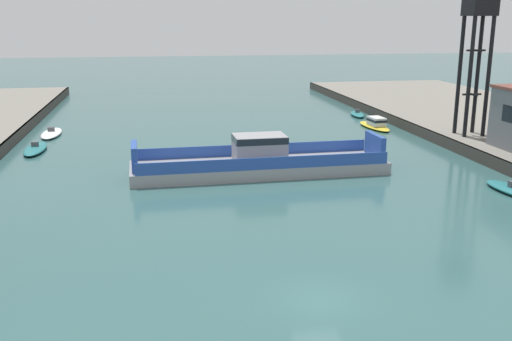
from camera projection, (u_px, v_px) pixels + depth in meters
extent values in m
plane|color=#335B5B|center=(321.00, 300.00, 30.10)|extent=(400.00, 400.00, 0.00)
cube|color=#939399|center=(259.00, 168.00, 54.53)|extent=(23.97, 6.34, 1.10)
cube|color=#284CA3|center=(254.00, 150.00, 56.95)|extent=(22.89, 0.62, 1.10)
cube|color=#284CA3|center=(266.00, 164.00, 51.54)|extent=(22.89, 0.62, 1.10)
cube|color=#939399|center=(260.00, 149.00, 54.06)|extent=(4.84, 3.31, 2.57)
cube|color=black|center=(260.00, 139.00, 53.82)|extent=(4.88, 3.35, 0.60)
cube|color=#284CA3|center=(375.00, 145.00, 56.28)|extent=(0.59, 4.08, 2.20)
cube|color=#284CA3|center=(134.00, 156.00, 51.93)|extent=(0.59, 4.08, 2.20)
ellipsoid|color=yellow|center=(374.00, 126.00, 77.15)|extent=(2.87, 7.76, 0.46)
cube|color=silver|center=(377.00, 121.00, 76.42)|extent=(1.82, 2.77, 1.08)
cube|color=black|center=(377.00, 120.00, 76.38)|extent=(1.87, 2.85, 0.32)
ellipsoid|color=#237075|center=(512.00, 190.00, 48.55)|extent=(2.79, 6.21, 0.53)
ellipsoid|color=white|center=(52.00, 133.00, 72.27)|extent=(2.32, 7.28, 0.52)
cube|color=#4C4C51|center=(51.00, 129.00, 72.14)|extent=(0.79, 0.41, 0.50)
ellipsoid|color=#237075|center=(35.00, 149.00, 63.70)|extent=(2.19, 7.20, 0.54)
cube|color=#4C4C51|center=(35.00, 144.00, 63.57)|extent=(0.75, 0.40, 0.50)
ellipsoid|color=#237075|center=(357.00, 114.00, 86.51)|extent=(2.54, 5.60, 0.52)
cube|color=#4C4C51|center=(357.00, 111.00, 86.38)|extent=(0.67, 0.49, 0.50)
cylinder|color=black|center=(459.00, 76.00, 65.51)|extent=(0.44, 0.44, 13.07)
cylinder|color=black|center=(477.00, 76.00, 65.89)|extent=(0.44, 0.44, 13.07)
cylinder|color=black|center=(470.00, 78.00, 63.40)|extent=(0.44, 0.44, 13.07)
cylinder|color=black|center=(488.00, 78.00, 63.78)|extent=(0.44, 0.44, 13.07)
cube|color=black|center=(472.00, 94.00, 65.14)|extent=(2.22, 0.20, 0.20)
cube|color=black|center=(472.00, 94.00, 65.14)|extent=(0.20, 2.22, 0.20)
cube|color=black|center=(476.00, 50.00, 63.91)|extent=(2.22, 0.20, 0.20)
cube|color=black|center=(476.00, 50.00, 63.91)|extent=(0.20, 2.22, 0.20)
cube|color=black|center=(481.00, 2.00, 62.61)|extent=(2.88, 2.88, 2.88)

